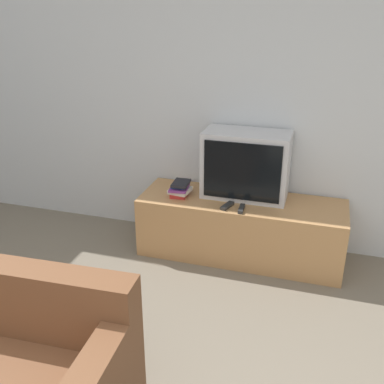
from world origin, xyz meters
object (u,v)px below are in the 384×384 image
object	(u,v)px
television	(246,165)
tv_stand	(241,228)
book_stack	(180,189)
remote_on_stand	(227,206)
remote_secondary	(241,209)

from	to	relation	value
television	tv_stand	bearing A→B (deg)	-90.12
tv_stand	book_stack	distance (m)	0.60
tv_stand	book_stack	xyz separation A→B (m)	(-0.51, -0.05, 0.31)
television	book_stack	bearing A→B (deg)	-163.43
television	book_stack	xyz separation A→B (m)	(-0.51, -0.15, -0.21)
television	book_stack	size ratio (longest dim) A/B	2.99
tv_stand	book_stack	bearing A→B (deg)	-173.92
tv_stand	television	distance (m)	0.53
remote_on_stand	remote_secondary	xyz separation A→B (m)	(0.12, -0.02, 0.00)
book_stack	television	bearing A→B (deg)	16.57
remote_on_stand	remote_secondary	world-z (taller)	same
book_stack	remote_secondary	bearing A→B (deg)	-13.23
book_stack	remote_on_stand	size ratio (longest dim) A/B	1.45
book_stack	remote_on_stand	xyz separation A→B (m)	(0.42, -0.11, -0.05)
tv_stand	remote_secondary	world-z (taller)	remote_secondary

